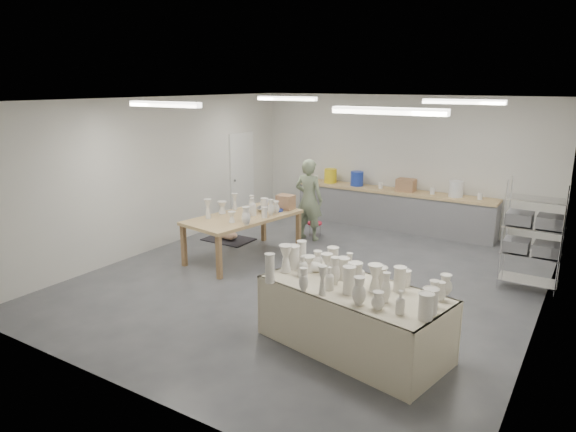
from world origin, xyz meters
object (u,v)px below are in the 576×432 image
Objects in this scene: drying_table at (353,315)px; work_table at (249,215)px; red_stool at (315,224)px; potter at (309,200)px.

work_table reaches higher than drying_table.
red_stool is at bearing 88.08° from work_table.
potter is at bearing 86.23° from work_table.
red_stool is (-0.00, 0.27, -0.60)m from potter.
potter is at bearing 138.09° from drying_table.
potter is at bearing -90.00° from red_stool.
drying_table is 4.92m from red_stool.
drying_table is at bearing 124.47° from potter.
drying_table is 3.86m from work_table.
work_table is at bearing -101.49° from red_stool.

